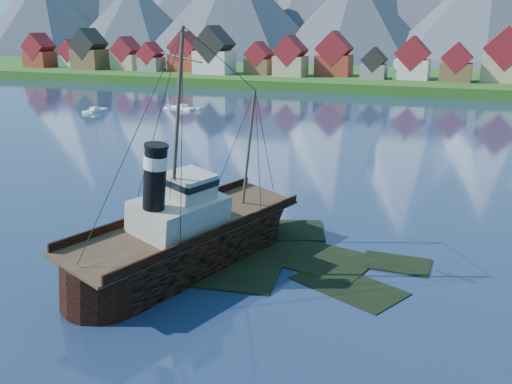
% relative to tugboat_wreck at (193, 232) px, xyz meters
% --- Properties ---
extents(ground, '(1400.00, 1400.00, 0.00)m').
position_rel_tugboat_wreck_xyz_m(ground, '(2.32, 0.98, -2.78)').
color(ground, '#192746').
rests_on(ground, ground).
extents(shoal, '(31.71, 21.24, 1.14)m').
position_rel_tugboat_wreck_xyz_m(shoal, '(4.10, 3.13, -3.13)').
color(shoal, black).
rests_on(shoal, ground).
extents(shore_bank, '(600.00, 80.00, 3.20)m').
position_rel_tugboat_wreck_xyz_m(shore_bank, '(2.32, 170.98, -2.78)').
color(shore_bank, '#194B15').
rests_on(shore_bank, ground).
extents(seawall, '(600.00, 2.50, 2.00)m').
position_rel_tugboat_wreck_xyz_m(seawall, '(2.32, 132.98, -2.78)').
color(seawall, '#3F3D38').
rests_on(seawall, ground).
extents(town, '(250.96, 16.69, 17.30)m').
position_rel_tugboat_wreck_xyz_m(town, '(-30.80, 153.16, 6.20)').
color(town, maroon).
rests_on(town, ground).
extents(tugboat_wreck, '(6.46, 27.82, 22.05)m').
position_rel_tugboat_wreck_xyz_m(tugboat_wreck, '(0.00, 0.00, 0.00)').
color(tugboat_wreck, black).
rests_on(tugboat_wreck, ground).
extents(sailboat_b, '(2.77, 7.14, 10.09)m').
position_rel_tugboat_wreck_xyz_m(sailboat_b, '(-64.85, 72.14, -2.55)').
color(sailboat_b, white).
rests_on(sailboat_b, ground).
extents(sailboat_c, '(7.77, 4.99, 9.90)m').
position_rel_tugboat_wreck_xyz_m(sailboat_c, '(-47.11, 84.32, -2.56)').
color(sailboat_c, white).
rests_on(sailboat_c, ground).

